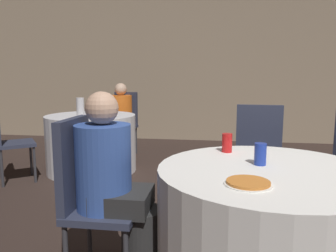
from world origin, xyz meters
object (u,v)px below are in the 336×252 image
object	(u,v)px
table_far	(92,143)
person_blue_shirt	(117,190)
table_near	(266,234)
soda_can_blue	(260,154)
person_orange_shirt	(119,120)
bottle_far	(80,108)
chair_near_west	(88,187)
soda_can_red	(227,143)
chair_near_north	(259,154)
pizza_plate_near	(248,183)
chair_far_north	(124,118)
chair_far_southwest	(6,133)

from	to	relation	value
table_far	person_blue_shirt	size ratio (longest dim) A/B	1.01
table_near	soda_can_blue	size ratio (longest dim) A/B	9.73
person_orange_shirt	bottle_far	distance (m)	1.22
chair_near_west	soda_can_red	xyz separation A→B (m)	(0.80, 0.38, 0.21)
table_near	bottle_far	world-z (taller)	bottle_far
chair_near_north	person_blue_shirt	size ratio (longest dim) A/B	0.86
person_blue_shirt	table_near	bearing A→B (deg)	90.00
person_orange_shirt	soda_can_blue	size ratio (longest dim) A/B	9.22
person_orange_shirt	person_blue_shirt	bearing A→B (deg)	115.93
chair_near_north	pizza_plate_near	xyz separation A→B (m)	(-0.21, -1.29, 0.16)
chair_near_west	chair_near_north	bearing A→B (deg)	132.71
table_far	soda_can_red	size ratio (longest dim) A/B	9.39
chair_near_north	soda_can_blue	world-z (taller)	chair_near_north
pizza_plate_near	soda_can_blue	xyz separation A→B (m)	(0.10, 0.36, 0.05)
chair_near_north	chair_far_north	distance (m)	2.85
chair_near_north	table_near	bearing A→B (deg)	90.00
table_near	person_orange_shirt	bearing A→B (deg)	119.91
chair_far_southwest	chair_near_west	bearing A→B (deg)	7.57
table_near	pizza_plate_near	distance (m)	0.49
chair_near_north	chair_far_southwest	world-z (taller)	same
chair_far_north	pizza_plate_near	world-z (taller)	chair_far_north
table_far	person_orange_shirt	bearing A→B (deg)	80.76
chair_near_north	person_orange_shirt	distance (m)	2.74
chair_near_north	soda_can_blue	size ratio (longest dim) A/B	8.05
chair_far_southwest	person_orange_shirt	world-z (taller)	person_orange_shirt
chair_near_north	pizza_plate_near	world-z (taller)	chair_near_north
person_orange_shirt	pizza_plate_near	xyz separation A→B (m)	(1.62, -3.33, 0.17)
soda_can_red	bottle_far	distance (m)	2.22
chair_near_north	chair_far_north	world-z (taller)	same
chair_near_west	bottle_far	xyz separation A→B (m)	(-0.84, 1.87, 0.28)
person_orange_shirt	bottle_far	world-z (taller)	person_orange_shirt
chair_near_north	person_blue_shirt	bearing A→B (deg)	52.32
person_blue_shirt	chair_far_north	bearing A→B (deg)	-165.03
person_blue_shirt	bottle_far	size ratio (longest dim) A/B	4.60
chair_near_north	person_blue_shirt	distance (m)	1.37
person_blue_shirt	bottle_far	bearing A→B (deg)	-151.85
table_far	chair_near_north	bearing A→B (deg)	-32.10
chair_far_southwest	person_blue_shirt	world-z (taller)	person_blue_shirt
table_far	bottle_far	size ratio (longest dim) A/B	4.63
chair_far_north	soda_can_red	xyz separation A→B (m)	(1.52, -2.85, 0.21)
chair_near_west	bottle_far	bearing A→B (deg)	-156.20
soda_can_red	person_blue_shirt	bearing A→B (deg)	-149.17
soda_can_blue	person_blue_shirt	bearing A→B (deg)	-174.17
person_orange_shirt	bottle_far	size ratio (longest dim) A/B	4.55
soda_can_blue	person_orange_shirt	bearing A→B (deg)	119.99
person_orange_shirt	person_blue_shirt	xyz separation A→B (m)	(0.92, -3.05, -0.00)
table_far	chair_far_north	size ratio (longest dim) A/B	1.17
chair_far_southwest	bottle_far	bearing A→B (deg)	67.90
pizza_plate_near	bottle_far	world-z (taller)	bottle_far
table_near	soda_can_red	bearing A→B (deg)	119.79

